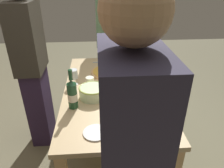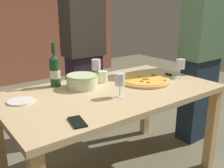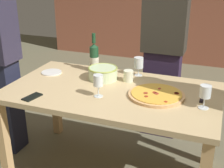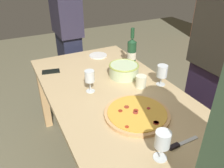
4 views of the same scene
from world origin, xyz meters
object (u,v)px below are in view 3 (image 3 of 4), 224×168
at_px(dining_table, 112,101).
at_px(wine_glass_by_bottle, 205,92).
at_px(wine_glass_far_left, 98,81).
at_px(cup_amber, 128,76).
at_px(pizza, 157,94).
at_px(side_plate, 52,72).
at_px(wine_glass_near_pizza, 139,63).
at_px(cell_phone, 32,97).
at_px(pizza_knife, 202,98).
at_px(wine_bottle, 94,57).
at_px(person_host, 164,47).
at_px(serving_bowl, 103,73).

distance_m(dining_table, wine_glass_by_bottle, 0.71).
relative_size(wine_glass_far_left, cup_amber, 1.81).
xyz_separation_m(pizza, wine_glass_by_bottle, (0.33, -0.08, 0.10)).
distance_m(dining_table, side_plate, 0.65).
relative_size(wine_glass_near_pizza, cell_phone, 1.10).
bearing_deg(wine_glass_near_pizza, wine_glass_far_left, -106.11).
bearing_deg(wine_glass_far_left, cup_amber, 73.03).
bearing_deg(wine_glass_near_pizza, pizza_knife, -28.42).
xyz_separation_m(wine_bottle, cup_amber, (0.35, -0.13, -0.08)).
distance_m(wine_glass_near_pizza, cup_amber, 0.17).
height_order(wine_glass_far_left, cup_amber, wine_glass_far_left).
relative_size(pizza, person_host, 0.23).
relative_size(pizza, cell_phone, 2.82).
xyz_separation_m(wine_glass_near_pizza, wine_glass_by_bottle, (0.57, -0.44, 0.01)).
xyz_separation_m(wine_glass_far_left, side_plate, (-0.57, 0.31, -0.11)).
distance_m(serving_bowl, cell_phone, 0.62).
xyz_separation_m(wine_glass_near_pizza, person_host, (0.12, 0.41, 0.04)).
distance_m(side_plate, cell_phone, 0.51).
xyz_separation_m(pizza, cup_amber, (-0.28, 0.20, 0.03)).
bearing_deg(serving_bowl, pizza, -19.89).
bearing_deg(wine_bottle, cell_phone, -105.81).
relative_size(pizza, wine_glass_far_left, 2.44).
relative_size(cup_amber, person_host, 0.05).
distance_m(wine_glass_by_bottle, side_plate, 1.32).
relative_size(wine_bottle, wine_glass_by_bottle, 2.07).
xyz_separation_m(serving_bowl, person_host, (0.37, 0.60, 0.10)).
xyz_separation_m(serving_bowl, wine_glass_near_pizza, (0.25, 0.18, 0.05)).
distance_m(cup_amber, side_plate, 0.69).
height_order(wine_bottle, wine_glass_by_bottle, wine_bottle).
bearing_deg(pizza, dining_table, -179.40).
height_order(serving_bowl, wine_glass_near_pizza, wine_glass_near_pizza).
bearing_deg(person_host, pizza, 24.69).
bearing_deg(wine_glass_far_left, pizza_knife, 17.15).
height_order(pizza, cup_amber, cup_amber).
bearing_deg(cup_amber, pizza_knife, -13.65).
xyz_separation_m(cell_phone, person_host, (0.71, 1.11, 0.15)).
bearing_deg(pizza, wine_bottle, 152.21).
bearing_deg(wine_bottle, wine_glass_far_left, -63.39).
bearing_deg(pizza_knife, wine_glass_by_bottle, -80.85).
relative_size(wine_glass_near_pizza, cup_amber, 1.74).
bearing_deg(pizza, serving_bowl, 160.11).
bearing_deg(wine_glass_by_bottle, cell_phone, -167.51).
height_order(serving_bowl, wine_glass_far_left, wine_glass_far_left).
xyz_separation_m(wine_bottle, wine_glass_near_pizza, (0.39, 0.03, -0.02)).
relative_size(wine_glass_far_left, pizza_knife, 0.87).
xyz_separation_m(dining_table, side_plate, (-0.62, 0.16, 0.10)).
relative_size(cup_amber, side_plate, 0.53).
bearing_deg(cell_phone, person_host, 69.52).
bearing_deg(serving_bowl, person_host, 58.04).
height_order(wine_bottle, wine_glass_near_pizza, wine_bottle).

